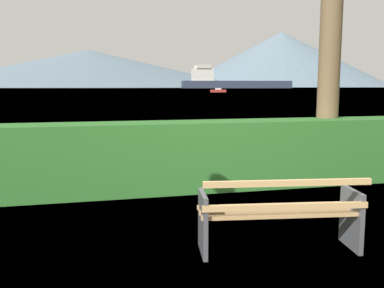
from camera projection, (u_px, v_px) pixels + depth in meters
name	position (u px, v px, depth m)	size (l,w,h in m)	color
ground_plane	(277.00, 249.00, 4.78)	(1400.00, 1400.00, 0.00)	olive
water_surface	(91.00, 88.00, 299.54)	(620.00, 620.00, 0.00)	#6B8EA3
park_bench	(280.00, 214.00, 4.66)	(1.83, 0.82, 0.87)	tan
hedge_row	(206.00, 155.00, 7.56)	(11.33, 0.85, 1.20)	#2D6B28
cargo_ship_large	(229.00, 82.00, 309.17)	(80.96, 18.65, 16.61)	#2D384C
sailboat_mid	(218.00, 91.00, 117.07)	(4.16, 1.55, 1.19)	#B2332D
distant_hills	(133.00, 64.00, 546.69)	(727.94, 406.13, 75.26)	slate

